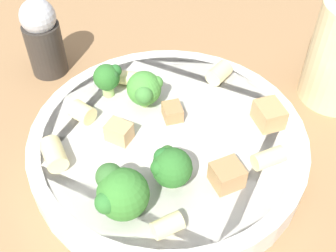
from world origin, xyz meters
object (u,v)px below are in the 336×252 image
(rigatoni_3, at_px, (130,78))
(chicken_chunk_3, at_px, (172,112))
(pasta_bowl, at_px, (168,142))
(broccoli_floret_3, at_px, (107,77))
(chicken_chunk_2, at_px, (269,115))
(broccoli_floret_0, at_px, (170,166))
(rigatoni_1, at_px, (54,154))
(chicken_chunk_1, at_px, (119,132))
(broccoli_floret_2, at_px, (145,89))
(chicken_chunk_0, at_px, (231,173))
(pepper_shaker, at_px, (43,38))
(rigatoni_5, at_px, (219,73))
(rigatoni_4, at_px, (268,158))
(broccoli_floret_1, at_px, (120,193))
(rigatoni_0, at_px, (167,225))
(rigatoni_2, at_px, (82,112))

(rigatoni_3, distance_m, chicken_chunk_3, 0.06)
(pasta_bowl, distance_m, chicken_chunk_3, 0.03)
(broccoli_floret_3, distance_m, chicken_chunk_2, 0.15)
(broccoli_floret_0, distance_m, chicken_chunk_2, 0.11)
(rigatoni_1, xyz_separation_m, chicken_chunk_1, (-0.01, -0.06, -0.00))
(broccoli_floret_2, relative_size, chicken_chunk_1, 1.74)
(chicken_chunk_0, height_order, chicken_chunk_2, same)
(pasta_bowl, relative_size, pepper_shaker, 2.81)
(broccoli_floret_3, height_order, rigatoni_3, broccoli_floret_3)
(rigatoni_5, xyz_separation_m, chicken_chunk_3, (-0.01, 0.07, -0.00))
(pasta_bowl, distance_m, rigatoni_3, 0.08)
(broccoli_floret_2, bearing_deg, rigatoni_5, -103.26)
(rigatoni_4, relative_size, chicken_chunk_3, 1.43)
(broccoli_floret_2, relative_size, chicken_chunk_2, 1.37)
(broccoli_floret_2, xyz_separation_m, chicken_chunk_3, (-0.03, -0.01, -0.01))
(rigatoni_1, xyz_separation_m, chicken_chunk_2, (-0.09, -0.17, 0.00))
(rigatoni_3, distance_m, chicken_chunk_0, 0.15)
(broccoli_floret_0, distance_m, rigatoni_3, 0.13)
(broccoli_floret_2, height_order, rigatoni_5, broccoli_floret_2)
(rigatoni_3, relative_size, chicken_chunk_1, 1.33)
(broccoli_floret_2, relative_size, pepper_shaker, 0.42)
(chicken_chunk_1, bearing_deg, chicken_chunk_0, -157.15)
(pepper_shaker, bearing_deg, rigatoni_3, -161.79)
(broccoli_floret_1, distance_m, chicken_chunk_3, 0.11)
(chicken_chunk_1, distance_m, chicken_chunk_3, 0.05)
(chicken_chunk_3, bearing_deg, broccoli_floret_1, 117.99)
(rigatoni_4, xyz_separation_m, rigatoni_5, (0.10, -0.05, 0.00))
(broccoli_floret_1, relative_size, broccoli_floret_2, 1.20)
(chicken_chunk_0, bearing_deg, rigatoni_0, 91.36)
(broccoli_floret_1, bearing_deg, rigatoni_0, -157.46)
(rigatoni_5, bearing_deg, rigatoni_4, 155.14)
(rigatoni_0, relative_size, pepper_shaker, 0.25)
(broccoli_floret_1, bearing_deg, pepper_shaker, -15.15)
(broccoli_floret_3, height_order, rigatoni_4, broccoli_floret_3)
(rigatoni_5, bearing_deg, broccoli_floret_1, 109.89)
(broccoli_floret_0, distance_m, broccoli_floret_1, 0.05)
(broccoli_floret_3, relative_size, rigatoni_3, 1.21)
(rigatoni_0, bearing_deg, rigatoni_1, 14.05)
(broccoli_floret_1, xyz_separation_m, pepper_shaker, (0.22, -0.06, -0.01))
(pepper_shaker, bearing_deg, broccoli_floret_1, 164.85)
(rigatoni_4, distance_m, chicken_chunk_0, 0.04)
(rigatoni_1, bearing_deg, rigatoni_2, -59.32)
(rigatoni_0, bearing_deg, pepper_shaker, -10.02)
(broccoli_floret_2, bearing_deg, rigatoni_3, -13.66)
(broccoli_floret_1, bearing_deg, rigatoni_5, -70.11)
(broccoli_floret_1, distance_m, pepper_shaker, 0.23)
(pasta_bowl, relative_size, rigatoni_2, 12.20)
(rigatoni_0, bearing_deg, chicken_chunk_0, -88.64)
(rigatoni_2, bearing_deg, broccoli_floret_0, -173.10)
(broccoli_floret_2, relative_size, broccoli_floret_3, 1.08)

